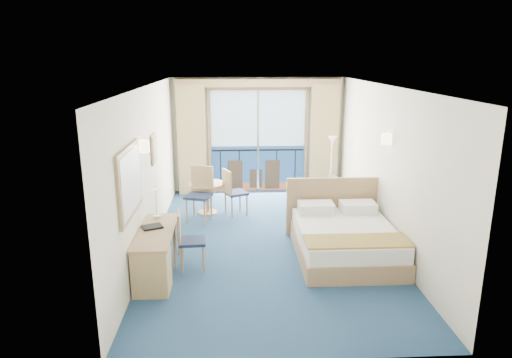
# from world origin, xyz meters

# --- Properties ---
(floor) EXTENTS (6.50, 6.50, 0.00)m
(floor) POSITION_xyz_m (0.00, 0.00, 0.00)
(floor) COLOR navy
(floor) RESTS_ON ground
(room_walls) EXTENTS (4.04, 6.54, 2.72)m
(room_walls) POSITION_xyz_m (0.00, 0.00, 1.78)
(room_walls) COLOR silver
(room_walls) RESTS_ON ground
(balcony_door) EXTENTS (2.36, 0.03, 2.52)m
(balcony_door) POSITION_xyz_m (-0.01, 3.22, 1.14)
(balcony_door) COLOR navy
(balcony_door) RESTS_ON room_walls
(curtain_left) EXTENTS (0.65, 0.22, 2.55)m
(curtain_left) POSITION_xyz_m (-1.55, 3.07, 1.28)
(curtain_left) COLOR tan
(curtain_left) RESTS_ON room_walls
(curtain_right) EXTENTS (0.65, 0.22, 2.55)m
(curtain_right) POSITION_xyz_m (1.55, 3.07, 1.28)
(curtain_right) COLOR tan
(curtain_right) RESTS_ON room_walls
(pelmet) EXTENTS (3.80, 0.25, 0.18)m
(pelmet) POSITION_xyz_m (0.00, 3.10, 2.58)
(pelmet) COLOR tan
(pelmet) RESTS_ON room_walls
(mirror) EXTENTS (0.05, 1.25, 0.95)m
(mirror) POSITION_xyz_m (-1.97, -1.50, 1.55)
(mirror) COLOR tan
(mirror) RESTS_ON room_walls
(wall_print) EXTENTS (0.04, 0.42, 0.52)m
(wall_print) POSITION_xyz_m (-1.97, 0.45, 1.60)
(wall_print) COLOR tan
(wall_print) RESTS_ON room_walls
(sconce_left) EXTENTS (0.18, 0.18, 0.18)m
(sconce_left) POSITION_xyz_m (-1.94, -0.60, 1.85)
(sconce_left) COLOR #FDDFB1
(sconce_left) RESTS_ON room_walls
(sconce_right) EXTENTS (0.18, 0.18, 0.18)m
(sconce_right) POSITION_xyz_m (1.94, -0.15, 1.85)
(sconce_right) COLOR #FDDFB1
(sconce_right) RESTS_ON room_walls
(bed) EXTENTS (1.70, 2.02, 1.07)m
(bed) POSITION_xyz_m (1.20, -0.60, 0.30)
(bed) COLOR tan
(bed) RESTS_ON ground
(nightstand) EXTENTS (0.41, 0.39, 0.54)m
(nightstand) POSITION_xyz_m (1.77, 0.93, 0.27)
(nightstand) COLOR tan
(nightstand) RESTS_ON ground
(phone) EXTENTS (0.22, 0.19, 0.09)m
(phone) POSITION_xyz_m (1.82, 0.90, 0.58)
(phone) COLOR beige
(phone) RESTS_ON nightstand
(armchair) EXTENTS (1.04, 1.05, 0.75)m
(armchair) POSITION_xyz_m (1.26, 1.47, 0.37)
(armchair) COLOR #444853
(armchair) RESTS_ON ground
(floor_lamp) EXTENTS (0.20, 0.20, 1.44)m
(floor_lamp) POSITION_xyz_m (1.62, 2.48, 1.09)
(floor_lamp) COLOR silver
(floor_lamp) RESTS_ON ground
(desk) EXTENTS (0.52, 1.50, 0.70)m
(desk) POSITION_xyz_m (-1.73, -1.54, 0.39)
(desk) COLOR tan
(desk) RESTS_ON ground
(desk_chair) EXTENTS (0.43, 0.43, 0.92)m
(desk_chair) POSITION_xyz_m (-1.31, -0.95, 0.52)
(desk_chair) COLOR #1C2541
(desk_chair) RESTS_ON ground
(folder) EXTENTS (0.35, 0.32, 0.03)m
(folder) POSITION_xyz_m (-1.81, -1.03, 0.72)
(folder) COLOR black
(folder) RESTS_ON desk
(desk_lamp) EXTENTS (0.12, 0.12, 0.45)m
(desk_lamp) POSITION_xyz_m (-1.81, -0.60, 1.04)
(desk_lamp) COLOR silver
(desk_lamp) RESTS_ON desk
(round_table) EXTENTS (0.72, 0.72, 0.65)m
(round_table) POSITION_xyz_m (-1.14, 1.60, 0.49)
(round_table) COLOR tan
(round_table) RESTS_ON ground
(table_chair_a) EXTENTS (0.55, 0.55, 0.96)m
(table_chair_a) POSITION_xyz_m (-0.62, 1.47, 0.54)
(table_chair_a) COLOR #1C2541
(table_chair_a) RESTS_ON ground
(table_chair_b) EXTENTS (0.58, 0.59, 1.08)m
(table_chair_b) POSITION_xyz_m (-1.25, 1.23, 0.61)
(table_chair_b) COLOR #1C2541
(table_chair_b) RESTS_ON ground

